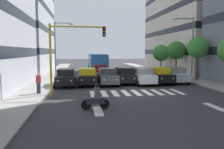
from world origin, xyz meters
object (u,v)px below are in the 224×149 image
street_lamp_right (58,44)px  street_tree_2 (176,51)px  car_1 (160,75)px  motorcycle_with_rider (96,99)px  car_2 (143,76)px  car_5 (87,76)px  car_4 (108,76)px  street_lamp_left (190,43)px  street_tree_1 (198,48)px  car_6 (66,77)px  pedestrian_waiting (38,83)px  traffic_light_gantry (67,48)px  street_tree_3 (161,53)px  bus_behind_traffic (97,61)px  car_row2_0 (100,71)px  car_0 (175,75)px  car_3 (124,75)px

street_lamp_right → street_tree_2: street_lamp_right is taller
car_1 → motorcycle_with_rider: 12.68m
car_2 → motorcycle_with_rider: (5.56, 9.80, -0.24)m
car_5 → street_lamp_right: street_lamp_right is taller
car_4 → street_lamp_right: street_lamp_right is taller
street_lamp_left → street_tree_1: 1.29m
car_6 → pedestrian_waiting: pedestrian_waiting is taller
car_6 → motorcycle_with_rider: 9.98m
traffic_light_gantry → street_tree_3: size_ratio=1.26×
car_5 → traffic_light_gantry: size_ratio=0.81×
street_lamp_left → street_tree_3: (-0.88, -11.32, -1.21)m
car_1 → car_2: bearing=10.9°
traffic_light_gantry → street_lamp_left: bearing=-154.6°
traffic_light_gantry → street_tree_3: 22.37m
car_2 → bus_behind_traffic: size_ratio=0.42×
car_row2_0 → street_tree_3: bearing=-150.8°
street_lamp_right → pedestrian_waiting: street_lamp_right is taller
street_tree_1 → street_tree_2: 5.56m
car_5 → car_6: 2.13m
street_lamp_right → street_tree_1: 17.32m
car_2 → car_6: (7.87, 0.09, 0.00)m
bus_behind_traffic → motorcycle_with_rider: size_ratio=6.17×
motorcycle_with_rider → street_tree_1: street_tree_1 is taller
street_tree_3 → street_lamp_right: bearing=15.8°
car_2 → street_lamp_left: size_ratio=0.63×
car_6 → car_0: bearing=-176.0°
street_tree_1 → street_tree_3: bearing=-88.7°
car_1 → car_row2_0: bearing=-46.0°
car_1 → street_tree_3: (-4.47, -11.97, 2.31)m
street_tree_2 → car_0: bearing=65.5°
car_0 → street_lamp_left: bearing=-170.5°
car_1 → street_tree_1: street_tree_1 is taller
car_1 → street_lamp_right: size_ratio=0.62×
car_3 → street_tree_2: size_ratio=0.95×
car_2 → car_row2_0: size_ratio=1.00×
car_3 → traffic_light_gantry: (5.67, 6.03, 2.81)m
street_lamp_left → street_tree_2: 5.98m
car_6 → motorcycle_with_rider: (-2.30, 9.71, -0.24)m
street_tree_1 → motorcycle_with_rider: bearing=42.1°
car_4 → street_tree_1: bearing=-173.4°
bus_behind_traffic → pedestrian_waiting: size_ratio=6.44×
car_4 → pedestrian_waiting: 7.75m
car_5 → street_lamp_right: 9.17m
traffic_light_gantry → street_lamp_right: bearing=-81.9°
car_2 → street_lamp_left: bearing=-169.5°
pedestrian_waiting → car_5: bearing=-128.2°
car_4 → traffic_light_gantry: bearing=54.4°
car_0 → street_tree_3: (-2.63, -11.61, 2.31)m
traffic_light_gantry → street_tree_3: (-13.91, -17.51, -0.51)m
bus_behind_traffic → street_tree_2: street_tree_2 is taller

